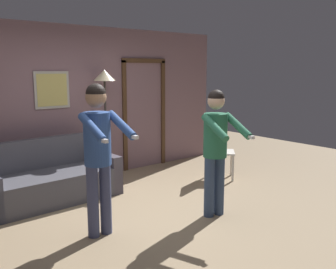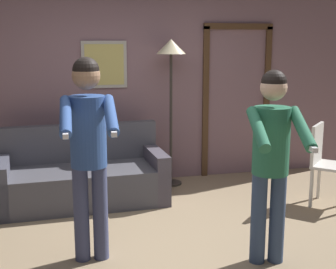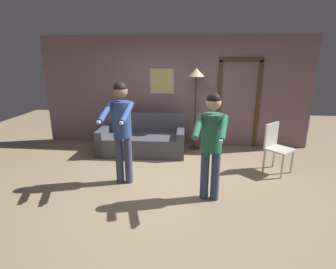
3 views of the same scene
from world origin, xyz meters
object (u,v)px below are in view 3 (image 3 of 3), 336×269
at_px(person_standing_left, 122,124).
at_px(person_standing_right, 212,138).
at_px(couch, 142,141).
at_px(dining_chair_distant, 275,145).
at_px(torchiere_lamp, 196,81).

distance_m(person_standing_left, person_standing_right, 1.50).
bearing_deg(person_standing_right, couch, 126.33).
xyz_separation_m(person_standing_left, dining_chair_distant, (2.71, 0.76, -0.53)).
distance_m(couch, dining_chair_distant, 2.80).
bearing_deg(person_standing_left, person_standing_right, -15.96).
xyz_separation_m(torchiere_lamp, person_standing_right, (0.24, -2.34, -0.62)).
height_order(torchiere_lamp, person_standing_right, torchiere_lamp).
bearing_deg(person_standing_left, dining_chair_distant, 15.69).
distance_m(couch, torchiere_lamp, 1.81).
bearing_deg(torchiere_lamp, person_standing_right, -84.09).
distance_m(torchiere_lamp, dining_chair_distant, 2.19).
xyz_separation_m(torchiere_lamp, person_standing_left, (-1.20, -1.93, -0.54)).
height_order(person_standing_left, person_standing_right, person_standing_left).
height_order(person_standing_right, dining_chair_distant, person_standing_right).
bearing_deg(couch, person_standing_right, -53.67).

